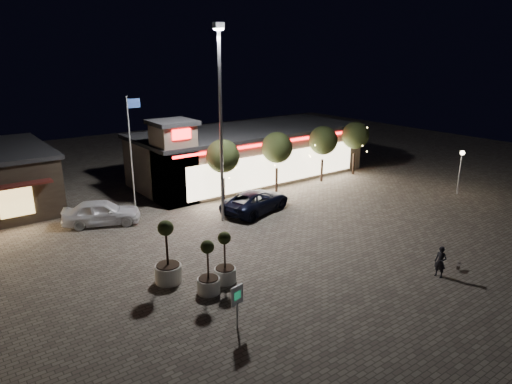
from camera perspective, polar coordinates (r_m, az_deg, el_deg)
ground at (r=23.35m, az=2.45°, el=-10.30°), size 90.00×90.00×0.00m
retail_building at (r=39.98m, az=-1.20°, el=4.87°), size 20.40×8.40×6.10m
floodlight_pole at (r=28.62m, az=-4.45°, el=9.63°), size 0.60×0.40×12.38m
flagpole at (r=31.68m, az=-15.28°, el=5.65°), size 0.95×0.10×8.00m
lamp_post_east at (r=38.62m, az=24.25°, el=3.26°), size 0.36×0.36×3.48m
string_tree_a at (r=32.78m, az=-4.17°, el=4.48°), size 2.42×2.42×4.79m
string_tree_b at (r=35.65m, az=2.64°, el=5.55°), size 2.42×2.42×4.79m
string_tree_c at (r=38.95m, az=8.39°, el=6.39°), size 2.42×2.42×4.79m
string_tree_d at (r=41.84m, az=12.31°, el=6.92°), size 2.42×2.42×4.79m
pickup_truck at (r=31.82m, az=0.00°, el=-1.11°), size 5.96×3.90×1.52m
white_sedan at (r=31.06m, az=-18.74°, el=-2.41°), size 5.20×3.75×1.64m
pedestrian at (r=24.56m, az=22.05°, el=-8.10°), size 0.43×0.62×1.60m
dog at (r=25.85m, az=24.00°, el=-8.39°), size 0.49×0.32×0.27m
planter_left at (r=22.66m, az=-10.97°, el=-8.73°), size 1.30×1.30×3.20m
planter_mid at (r=21.52m, az=-5.97°, el=-10.49°), size 1.07×1.07×2.63m
planter_right at (r=22.38m, az=-3.90°, el=-9.29°), size 1.07×1.07×2.62m
valet_sign at (r=18.67m, az=-2.38°, el=-13.20°), size 0.63×0.17×1.91m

